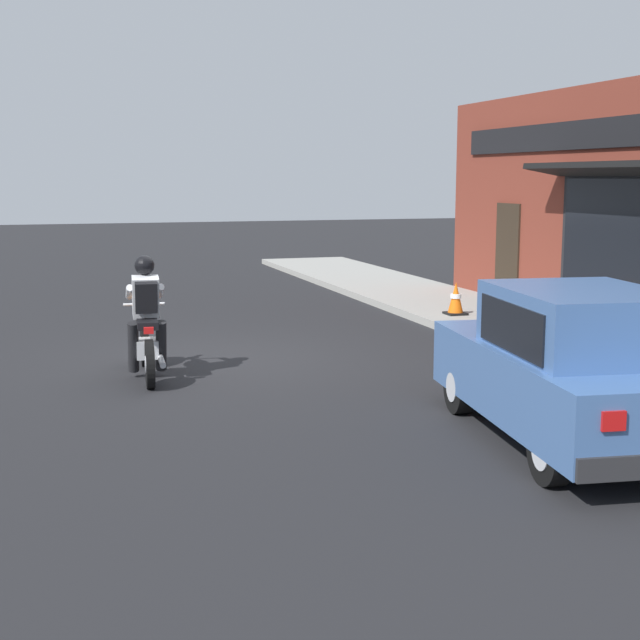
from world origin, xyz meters
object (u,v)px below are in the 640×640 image
traffic_cone (456,299)px  motorcycle_with_rider (146,327)px  car_hatchback (572,368)px  fire_hydrant (582,319)px

traffic_cone → motorcycle_with_rider: bearing=-154.1°
car_hatchback → fire_hydrant: size_ratio=4.50×
car_hatchback → fire_hydrant: bearing=54.8°
car_hatchback → traffic_cone: (2.25, 7.14, -0.33)m
fire_hydrant → traffic_cone: size_ratio=1.47×
car_hatchback → fire_hydrant: 4.46m
motorcycle_with_rider → traffic_cone: bearing=25.9°
car_hatchback → motorcycle_with_rider: bearing=130.6°
fire_hydrant → car_hatchback: bearing=-125.2°
car_hatchback → fire_hydrant: (2.57, 3.64, -0.19)m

